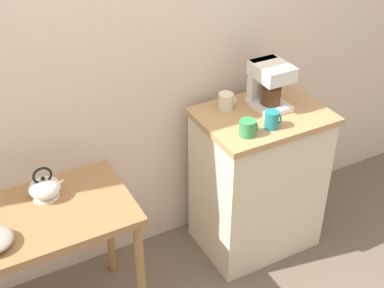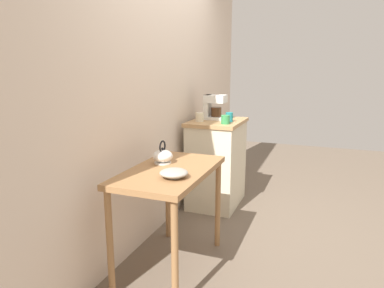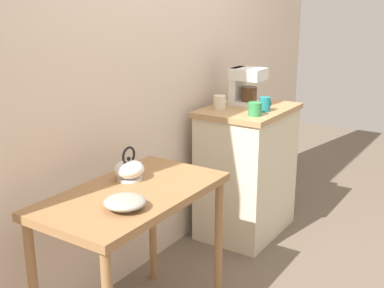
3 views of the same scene
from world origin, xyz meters
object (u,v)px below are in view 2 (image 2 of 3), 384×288
(coffee_maker, at_px, (213,106))
(mug_tall_green, at_px, (225,120))
(bowl_stoneware, at_px, (174,173))
(teakettle, at_px, (163,156))
(mug_dark_teal, at_px, (229,117))
(mug_small_cream, at_px, (200,117))

(coffee_maker, height_order, mug_tall_green, coffee_maker)
(bowl_stoneware, relative_size, coffee_maker, 0.71)
(teakettle, xyz_separation_m, coffee_maker, (1.28, 0.02, 0.24))
(mug_tall_green, bearing_deg, mug_dark_teal, 1.01)
(bowl_stoneware, distance_m, mug_small_cream, 1.40)
(mug_tall_green, height_order, mug_small_cream, mug_small_cream)
(bowl_stoneware, relative_size, mug_small_cream, 1.99)
(coffee_maker, bearing_deg, bowl_stoneware, -171.45)
(teakettle, xyz_separation_m, mug_tall_green, (1.01, -0.19, 0.14))
(mug_dark_teal, bearing_deg, teakettle, 170.64)
(mug_small_cream, xyz_separation_m, mug_dark_teal, (0.11, -0.28, 0.00))
(mug_tall_green, height_order, mug_dark_teal, mug_dark_teal)
(coffee_maker, height_order, mug_dark_teal, coffee_maker)
(teakettle, bearing_deg, mug_tall_green, -10.88)
(mug_tall_green, xyz_separation_m, mug_small_cream, (0.05, 0.29, 0.00))
(mug_tall_green, distance_m, mug_dark_teal, 0.15)
(bowl_stoneware, distance_m, mug_dark_teal, 1.47)
(bowl_stoneware, bearing_deg, mug_small_cream, 13.03)
(mug_small_cream, bearing_deg, coffee_maker, -19.11)
(mug_tall_green, relative_size, mug_small_cream, 1.00)
(bowl_stoneware, distance_m, coffee_maker, 1.61)
(mug_dark_teal, bearing_deg, mug_tall_green, -178.99)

